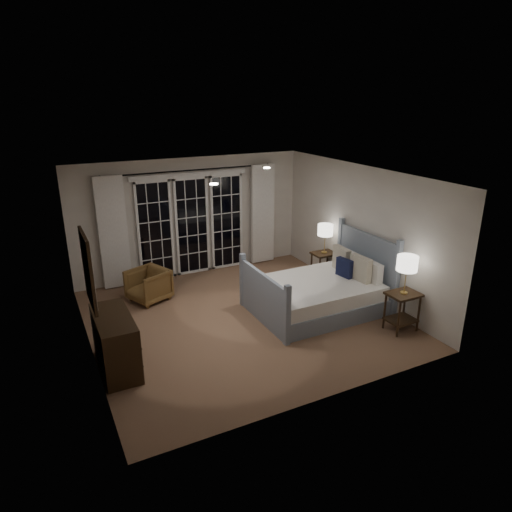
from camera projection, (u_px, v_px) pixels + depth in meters
name	position (u px, v px, depth m)	size (l,w,h in m)	color
floor	(242.00, 318.00, 8.00)	(5.00, 5.00, 0.00)	brown
ceiling	(240.00, 176.00, 7.16)	(5.00, 5.00, 0.00)	white
wall_left	(82.00, 277.00, 6.52)	(0.02, 5.00, 2.50)	beige
wall_right	(360.00, 232.00, 8.64)	(0.02, 5.00, 2.50)	beige
wall_back	(191.00, 217.00, 9.68)	(5.00, 0.02, 2.50)	beige
wall_front	(328.00, 311.00, 5.48)	(5.00, 0.02, 2.50)	beige
french_doors	(192.00, 225.00, 9.70)	(2.50, 0.04, 2.20)	black
curtain_rod	(190.00, 170.00, 9.26)	(0.03, 0.03, 3.50)	black
curtain_left	(113.00, 233.00, 8.92)	(0.55, 0.10, 2.25)	white
curtain_right	(263.00, 214.00, 10.32)	(0.55, 0.10, 2.25)	white
downlight_a	(267.00, 168.00, 8.01)	(0.12, 0.12, 0.01)	white
downlight_b	(214.00, 184.00, 6.57)	(0.12, 0.12, 0.01)	white
bed	(320.00, 293.00, 8.23)	(2.24, 1.61, 1.31)	gray
nightstand_left	(402.00, 306.00, 7.48)	(0.51, 0.41, 0.66)	#332011
nightstand_right	(324.00, 262.00, 9.49)	(0.48, 0.38, 0.62)	#332011
lamp_left	(407.00, 264.00, 7.23)	(0.33, 0.33, 0.64)	tan
lamp_right	(325.00, 230.00, 9.26)	(0.31, 0.31, 0.60)	tan
armchair	(148.00, 285.00, 8.60)	(0.66, 0.68, 0.62)	brown
dresser	(116.00, 342.00, 6.43)	(0.49, 1.16, 0.82)	#332011
mirror	(88.00, 270.00, 5.94)	(0.05, 0.85, 1.00)	#332011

